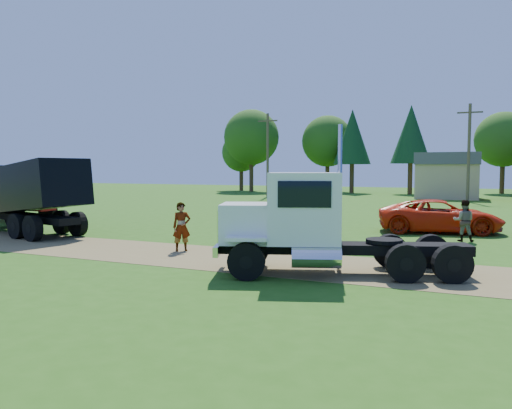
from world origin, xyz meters
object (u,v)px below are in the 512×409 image
at_px(orange_pickup, 440,216).
at_px(spectator_a, 182,227).
at_px(black_dump_truck, 25,193).
at_px(white_semi_tractor, 306,223).

distance_m(orange_pickup, spectator_a, 12.77).
distance_m(black_dump_truck, spectator_a, 9.48).
relative_size(black_dump_truck, spectator_a, 4.54).
bearing_deg(white_semi_tractor, black_dump_truck, 148.11).
bearing_deg(black_dump_truck, spectator_a, 5.93).
distance_m(white_semi_tractor, spectator_a, 5.78).
relative_size(black_dump_truck, orange_pickup, 1.45).
relative_size(orange_pickup, spectator_a, 3.13).
bearing_deg(white_semi_tractor, orange_pickup, 55.98).
distance_m(white_semi_tractor, black_dump_truck, 15.10).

